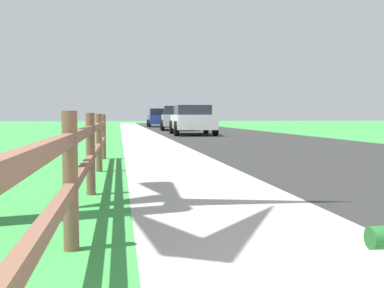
{
  "coord_description": "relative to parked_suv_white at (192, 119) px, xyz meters",
  "views": [
    {
      "loc": [
        -2.11,
        -1.13,
        0.98
      ],
      "look_at": [
        -0.64,
        8.04,
        0.4
      ],
      "focal_mm": 42.43,
      "sensor_mm": 36.0,
      "label": 1
    }
  ],
  "objects": [
    {
      "name": "parked_car_blue",
      "position": [
        -0.23,
        17.6,
        -0.0
      ],
      "size": [
        2.09,
        4.63,
        1.64
      ],
      "color": "navy",
      "rests_on": "ground"
    },
    {
      "name": "road_asphalt",
      "position": [
        1.85,
        4.82,
        -0.79
      ],
      "size": [
        7.0,
        66.0,
        0.01
      ],
      "primitive_type": "cube",
      "color": "#292929",
      "rests_on": "ground"
    },
    {
      "name": "parked_car_silver",
      "position": [
        0.15,
        7.71,
        0.02
      ],
      "size": [
        2.41,
        4.76,
        1.65
      ],
      "color": "#B7BABF",
      "rests_on": "ground"
    },
    {
      "name": "grass_verge",
      "position": [
        -6.15,
        4.82,
        -0.79
      ],
      "size": [
        5.0,
        66.0,
        0.0
      ],
      "primitive_type": "cube",
      "color": "#378D3F",
      "rests_on": "ground"
    },
    {
      "name": "parked_suv_white",
      "position": [
        0.0,
        0.0,
        0.0
      ],
      "size": [
        2.27,
        4.92,
        1.52
      ],
      "color": "white",
      "rests_on": "ground"
    },
    {
      "name": "curb_concrete",
      "position": [
        -4.65,
        4.82,
        -0.79
      ],
      "size": [
        6.0,
        66.0,
        0.01
      ],
      "primitive_type": "cube",
      "color": "#A6A098",
      "rests_on": "ground"
    },
    {
      "name": "ground_plane",
      "position": [
        -1.65,
        2.82,
        -0.8
      ],
      "size": [
        120.0,
        120.0,
        0.0
      ],
      "primitive_type": "plane",
      "color": "#378D3F"
    },
    {
      "name": "rail_fence",
      "position": [
        -4.11,
        -17.63,
        -0.21
      ],
      "size": [
        0.11,
        9.5,
        1.02
      ],
      "color": "brown",
      "rests_on": "ground"
    }
  ]
}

